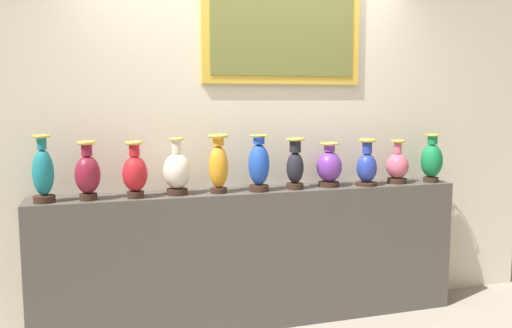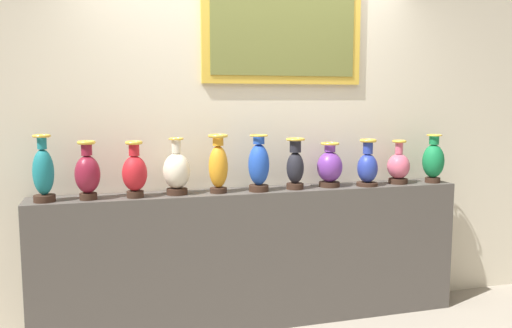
{
  "view_description": "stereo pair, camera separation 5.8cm",
  "coord_description": "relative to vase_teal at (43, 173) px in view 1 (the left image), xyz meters",
  "views": [
    {
      "loc": [
        -1.1,
        -3.58,
        1.64
      ],
      "look_at": [
        0.0,
        0.0,
        1.19
      ],
      "focal_mm": 37.05,
      "sensor_mm": 36.0,
      "label": 1
    },
    {
      "loc": [
        -1.04,
        -3.59,
        1.64
      ],
      "look_at": [
        0.0,
        0.0,
        1.19
      ],
      "focal_mm": 37.05,
      "sensor_mm": 36.0,
      "label": 2
    }
  ],
  "objects": [
    {
      "name": "vase_teal",
      "position": [
        0.0,
        0.0,
        0.0
      ],
      "size": [
        0.13,
        0.13,
        0.43
      ],
      "color": "#382319",
      "rests_on": "display_shelf"
    },
    {
      "name": "ground_plane",
      "position": [
        1.41,
        0.04,
        -1.18
      ],
      "size": [
        10.93,
        10.93,
        0.0
      ],
      "primitive_type": "plane",
      "color": "gray"
    },
    {
      "name": "vase_violet",
      "position": [
        1.98,
        0.03,
        -0.04
      ],
      "size": [
        0.19,
        0.19,
        0.33
      ],
      "color": "#382319",
      "rests_on": "display_shelf"
    },
    {
      "name": "vase_ivory",
      "position": [
        0.85,
        0.03,
        -0.03
      ],
      "size": [
        0.19,
        0.19,
        0.39
      ],
      "color": "#382319",
      "rests_on": "display_shelf"
    },
    {
      "name": "vase_emerald",
      "position": [
        2.84,
        -0.01,
        -0.01
      ],
      "size": [
        0.17,
        0.17,
        0.38
      ],
      "color": "#382319",
      "rests_on": "display_shelf"
    },
    {
      "name": "back_wall",
      "position": [
        1.42,
        0.25,
        0.18
      ],
      "size": [
        4.93,
        0.14,
        2.68
      ],
      "color": "beige",
      "rests_on": "ground_plane"
    },
    {
      "name": "vase_cobalt",
      "position": [
        2.27,
        -0.01,
        -0.04
      ],
      "size": [
        0.16,
        0.16,
        0.35
      ],
      "color": "#382319",
      "rests_on": "display_shelf"
    },
    {
      "name": "vase_onyx",
      "position": [
        1.7,
        0.01,
        -0.01
      ],
      "size": [
        0.14,
        0.14,
        0.37
      ],
      "color": "#382319",
      "rests_on": "display_shelf"
    },
    {
      "name": "vase_burgundy",
      "position": [
        0.27,
        -0.0,
        -0.01
      ],
      "size": [
        0.16,
        0.16,
        0.38
      ],
      "color": "#382319",
      "rests_on": "display_shelf"
    },
    {
      "name": "vase_rose",
      "position": [
        2.56,
        0.03,
        -0.05
      ],
      "size": [
        0.17,
        0.17,
        0.34
      ],
      "color": "#382319",
      "rests_on": "display_shelf"
    },
    {
      "name": "vase_sapphire",
      "position": [
        1.42,
        -0.01,
        0.0
      ],
      "size": [
        0.15,
        0.15,
        0.4
      ],
      "color": "#382319",
      "rests_on": "display_shelf"
    },
    {
      "name": "display_shelf",
      "position": [
        1.41,
        0.04,
        -0.68
      ],
      "size": [
        3.11,
        0.3,
        1.0
      ],
      "primitive_type": "cube",
      "color": "#4C4742",
      "rests_on": "ground_plane"
    },
    {
      "name": "vase_amber",
      "position": [
        1.13,
        0.01,
        0.01
      ],
      "size": [
        0.14,
        0.14,
        0.41
      ],
      "color": "#382319",
      "rests_on": "display_shelf"
    },
    {
      "name": "vase_crimson",
      "position": [
        0.56,
        -0.01,
        -0.02
      ],
      "size": [
        0.16,
        0.16,
        0.38
      ],
      "color": "#382319",
      "rests_on": "display_shelf"
    }
  ]
}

